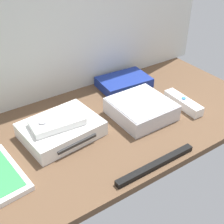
# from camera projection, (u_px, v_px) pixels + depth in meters

# --- Properties ---
(ground_plane) EXTENTS (1.00, 0.48, 0.02)m
(ground_plane) POSITION_uv_depth(u_px,v_px,m) (112.00, 126.00, 0.92)
(ground_plane) COLOR brown
(ground_plane) RESTS_ON ground
(game_console) EXTENTS (0.22, 0.18, 0.04)m
(game_console) POSITION_uv_depth(u_px,v_px,m) (61.00, 129.00, 0.85)
(game_console) COLOR white
(game_console) RESTS_ON ground_plane
(mini_computer) EXTENTS (0.17, 0.17, 0.05)m
(mini_computer) POSITION_uv_depth(u_px,v_px,m) (141.00, 109.00, 0.93)
(mini_computer) COLOR silver
(mini_computer) RESTS_ON ground_plane
(network_router) EXTENTS (0.19, 0.13, 0.03)m
(network_router) POSITION_uv_depth(u_px,v_px,m) (124.00, 82.00, 1.09)
(network_router) COLOR navy
(network_router) RESTS_ON ground_plane
(remote_wand) EXTENTS (0.04, 0.15, 0.03)m
(remote_wand) POSITION_uv_depth(u_px,v_px,m) (183.00, 103.00, 0.98)
(remote_wand) COLOR white
(remote_wand) RESTS_ON ground_plane
(remote_classic_pad) EXTENTS (0.15, 0.09, 0.02)m
(remote_classic_pad) POSITION_uv_depth(u_px,v_px,m) (57.00, 122.00, 0.83)
(remote_classic_pad) COLOR white
(remote_classic_pad) RESTS_ON game_console
(sensor_bar) EXTENTS (0.24, 0.02, 0.01)m
(sensor_bar) POSITION_uv_depth(u_px,v_px,m) (156.00, 165.00, 0.76)
(sensor_bar) COLOR black
(sensor_bar) RESTS_ON ground_plane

